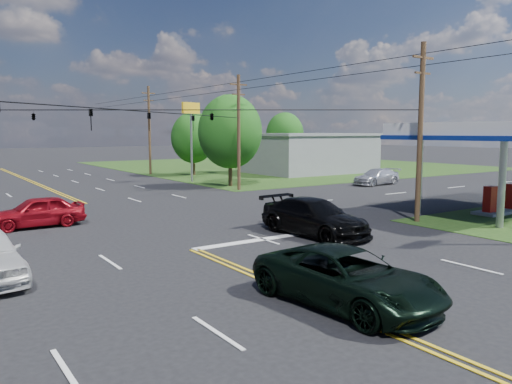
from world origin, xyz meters
TOP-DOWN VIEW (x-y plane):
  - ground at (0.00, 12.00)m, footprint 280.00×280.00m
  - grass_ne at (35.00, 44.00)m, footprint 46.00×48.00m
  - stop_bar at (5.00, 4.00)m, footprint 10.00×0.50m
  - retail_ne at (30.00, 32.00)m, footprint 14.00×10.00m
  - gas_canopy at (19.50, 2.00)m, footprint 12.20×8.20m
  - pole_se at (13.00, 3.00)m, footprint 1.60×0.28m
  - pole_ne at (13.00, 21.00)m, footprint 1.60×0.28m
  - pole_right_far at (13.00, 40.00)m, footprint 1.60×0.28m
  - span_wire_signals at (0.00, 12.00)m, footprint 26.00×18.00m
  - power_lines at (0.00, 10.00)m, footprint 26.04×100.00m
  - tree_right_a at (14.00, 24.00)m, footprint 5.70×5.70m
  - tree_right_b at (16.50, 36.00)m, footprint 4.94×4.94m
  - tree_far_r at (34.00, 42.00)m, footprint 5.32×5.32m
  - pickup_dkgreen at (0.50, -4.33)m, footprint 3.12×5.91m
  - suv_black at (6.10, 3.50)m, footprint 2.80×6.05m
  - sedan_red at (-4.29, 13.00)m, footprint 4.65×1.91m
  - sedan_far at (25.82, 17.50)m, footprint 5.22×2.44m
  - polesign_ne at (13.00, 29.58)m, footprint 2.12×0.81m

SIDE VIEW (x-z plane):
  - ground at x=0.00m, z-range 0.00..0.00m
  - grass_ne at x=35.00m, z-range -0.01..0.01m
  - stop_bar at x=5.00m, z-range -0.01..0.01m
  - sedan_far at x=25.82m, z-range 0.00..1.47m
  - sedan_red at x=-4.29m, z-range 0.00..1.58m
  - pickup_dkgreen at x=0.50m, z-range 0.00..1.59m
  - suv_black at x=6.10m, z-range 0.00..1.71m
  - retail_ne at x=30.00m, z-range 0.00..4.40m
  - tree_right_b at x=16.50m, z-range 0.68..7.76m
  - tree_far_r at x=34.00m, z-range 0.73..8.36m
  - gas_canopy at x=19.50m, z-range 2.04..7.39m
  - tree_right_a at x=14.00m, z-range 0.78..8.96m
  - pole_se at x=13.00m, z-range 0.17..9.67m
  - pole_ne at x=13.00m, z-range 0.17..9.67m
  - pole_right_far at x=13.00m, z-range 0.17..10.17m
  - polesign_ne at x=13.00m, z-range 2.11..9.85m
  - span_wire_signals at x=0.00m, z-range 5.43..6.56m
  - power_lines at x=0.00m, z-range 8.28..8.92m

